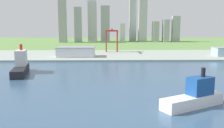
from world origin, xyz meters
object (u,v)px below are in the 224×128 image
(cargo_ship, at_px, (21,65))
(ferry_boat, at_px, (195,96))
(port_crane_red, at_px, (112,35))
(warehouse_annex, at_px, (224,51))
(warehouse_main, at_px, (76,52))

(cargo_ship, xyz_separation_m, ferry_boat, (154.24, -117.11, -1.99))
(cargo_ship, height_order, port_crane_red, port_crane_red)
(warehouse_annex, bearing_deg, ferry_boat, -118.27)
(cargo_ship, distance_m, warehouse_annex, 316.78)
(ferry_boat, xyz_separation_m, warehouse_annex, (133.83, 248.87, 2.28))
(cargo_ship, height_order, warehouse_annex, cargo_ship)
(cargo_ship, bearing_deg, port_crane_red, 61.47)
(port_crane_red, height_order, warehouse_main, port_crane_red)
(ferry_boat, xyz_separation_m, port_crane_red, (-49.24, 310.25, 25.99))
(cargo_ship, distance_m, ferry_boat, 193.67)
(ferry_boat, relative_size, warehouse_annex, 1.48)
(cargo_ship, relative_size, warehouse_main, 0.98)
(warehouse_main, bearing_deg, cargo_ship, -109.91)
(port_crane_red, xyz_separation_m, warehouse_main, (-58.81, -65.60, -22.92))
(warehouse_main, height_order, warehouse_annex, warehouse_main)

